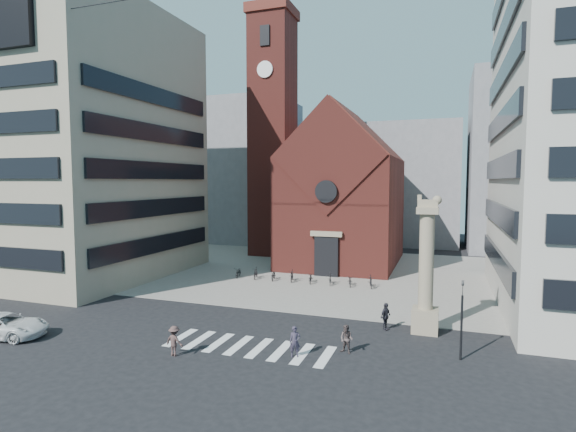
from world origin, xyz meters
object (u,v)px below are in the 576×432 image
(traffic_light, at_px, (462,318))
(pedestrian_2, at_px, (386,316))
(white_car, at_px, (4,326))
(pedestrian_0, at_px, (295,342))
(lion_column, at_px, (426,278))
(scooter_0, at_px, (238,272))
(pedestrian_1, at_px, (346,339))

(traffic_light, bearing_deg, pedestrian_2, 140.65)
(white_car, height_order, pedestrian_0, pedestrian_0)
(lion_column, height_order, pedestrian_0, lion_column)
(lion_column, bearing_deg, scooter_0, 149.69)
(traffic_light, bearing_deg, scooter_0, 144.03)
(pedestrian_0, height_order, scooter_0, pedestrian_0)
(pedestrian_0, xyz_separation_m, pedestrian_1, (2.54, 1.42, -0.04))
(traffic_light, relative_size, scooter_0, 2.34)
(white_car, xyz_separation_m, pedestrian_2, (21.80, 9.15, 0.15))
(scooter_0, bearing_deg, pedestrian_1, -60.89)
(traffic_light, height_order, white_car, traffic_light)
(pedestrian_1, bearing_deg, traffic_light, 27.53)
(pedestrian_2, bearing_deg, scooter_0, 79.86)
(traffic_light, relative_size, pedestrian_0, 2.57)
(lion_column, relative_size, pedestrian_0, 5.19)
(lion_column, xyz_separation_m, pedestrian_1, (-3.95, -5.11, -2.66))
(pedestrian_0, xyz_separation_m, scooter_0, (-11.59, 17.10, -0.30))
(traffic_light, bearing_deg, pedestrian_1, -169.40)
(pedestrian_1, distance_m, pedestrian_2, 4.97)
(lion_column, relative_size, pedestrian_2, 4.97)
(pedestrian_2, bearing_deg, lion_column, -56.07)
(pedestrian_0, bearing_deg, white_car, 166.73)
(lion_column, relative_size, scooter_0, 4.71)
(white_car, relative_size, scooter_0, 2.81)
(pedestrian_0, height_order, pedestrian_2, pedestrian_2)
(lion_column, distance_m, pedestrian_2, 3.56)
(white_car, height_order, pedestrian_1, pedestrian_1)
(white_car, bearing_deg, pedestrian_0, -93.53)
(pedestrian_0, relative_size, pedestrian_1, 1.05)
(traffic_light, distance_m, pedestrian_2, 5.87)
(traffic_light, xyz_separation_m, white_car, (-26.20, -5.53, -1.57))
(traffic_light, height_order, pedestrian_1, traffic_light)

